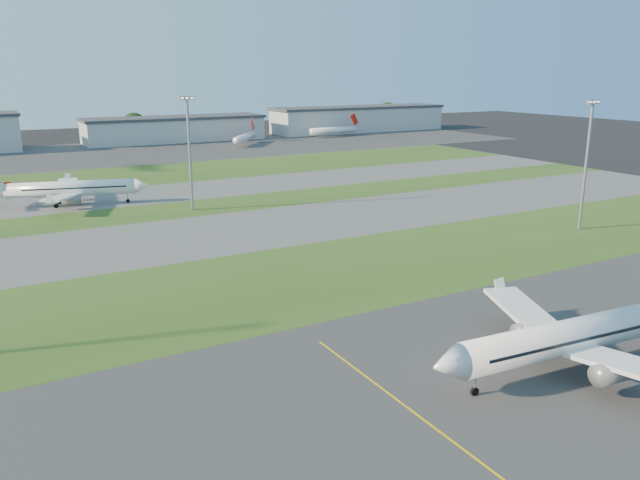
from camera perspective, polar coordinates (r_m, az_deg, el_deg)
grass_strip_a at (r=91.77m, az=-9.56°, el=-4.86°), size 300.00×34.00×0.01m
taxiway_a at (r=122.03m, az=-14.88°, el=-0.11°), size 300.00×32.00×0.01m
grass_strip_b at (r=145.75m, az=-17.41°, el=2.15°), size 300.00×18.00×0.01m
taxiway_b at (r=166.94m, az=-19.04°, el=3.60°), size 300.00×26.00×0.01m
grass_strip_c at (r=199.04m, az=-20.83°, el=5.20°), size 300.00×40.00×0.01m
apron_far at (r=258.00m, az=-22.95°, el=7.06°), size 400.00×80.00×0.01m
airliner_parked at (r=72.14m, az=22.28°, el=-8.15°), size 36.08×30.52×11.26m
airliner_taxiing at (r=160.49m, az=-21.90°, el=4.35°), size 35.52×29.81×11.32m
mini_jet_near at (r=277.04m, az=-6.86°, el=9.31°), size 19.23×23.41×9.48m
mini_jet_far at (r=309.05m, az=1.23°, el=10.01°), size 28.63×5.56×9.48m
light_mast_centre at (r=145.13m, az=-11.86°, el=8.41°), size 3.20×0.70×25.80m
light_mast_east at (r=135.00m, az=23.22°, el=7.03°), size 3.20×0.70×25.80m
hangar_east at (r=297.59m, az=-13.13°, el=9.88°), size 81.60×23.00×11.20m
hangar_far_east at (r=339.38m, az=3.55°, el=11.02°), size 96.90×23.00×13.20m
tree_mid_east at (r=307.23m, az=-16.62°, el=10.02°), size 11.55×11.55×12.60m
tree_east at (r=330.32m, az=-3.56°, el=10.82°), size 10.45×10.45×11.40m
tree_far_east at (r=369.33m, az=6.18°, el=11.42°), size 12.65×12.65×13.80m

